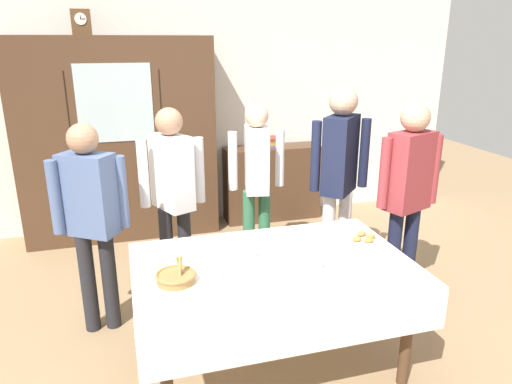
% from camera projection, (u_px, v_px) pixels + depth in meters
% --- Properties ---
extents(ground_plane, '(12.00, 12.00, 0.00)m').
position_uv_depth(ground_plane, '(264.00, 344.00, 3.38)').
color(ground_plane, '#997A56').
rests_on(ground_plane, ground).
extents(back_wall, '(6.40, 0.10, 2.70)m').
position_uv_depth(back_wall, '(198.00, 107.00, 5.39)').
color(back_wall, silver).
rests_on(back_wall, ground).
extents(dining_table, '(1.75, 1.13, 0.74)m').
position_uv_depth(dining_table, '(275.00, 279.00, 2.96)').
color(dining_table, '#4C3321').
rests_on(dining_table, ground).
extents(wall_cabinet, '(2.02, 0.46, 2.13)m').
position_uv_depth(wall_cabinet, '(119.00, 141.00, 4.97)').
color(wall_cabinet, '#4C3321').
rests_on(wall_cabinet, ground).
extents(mantel_clock, '(0.18, 0.11, 0.24)m').
position_uv_depth(mantel_clock, '(81.00, 22.00, 4.54)').
color(mantel_clock, brown).
rests_on(mantel_clock, wall_cabinet).
extents(bookshelf_low, '(1.14, 0.35, 0.89)m').
position_uv_depth(bookshelf_low, '(272.00, 183.00, 5.66)').
color(bookshelf_low, '#4C3321').
rests_on(bookshelf_low, ground).
extents(book_stack, '(0.16, 0.22, 0.12)m').
position_uv_depth(book_stack, '(272.00, 142.00, 5.50)').
color(book_stack, '#664C7A').
rests_on(book_stack, bookshelf_low).
extents(tea_cup_front_edge, '(0.13, 0.13, 0.06)m').
position_uv_depth(tea_cup_front_edge, '(216.00, 276.00, 2.75)').
color(tea_cup_front_edge, white).
rests_on(tea_cup_front_edge, dining_table).
extents(tea_cup_far_right, '(0.13, 0.13, 0.06)m').
position_uv_depth(tea_cup_far_right, '(369.00, 257.00, 3.00)').
color(tea_cup_far_right, white).
rests_on(tea_cup_far_right, dining_table).
extents(tea_cup_back_edge, '(0.13, 0.13, 0.06)m').
position_uv_depth(tea_cup_back_edge, '(251.00, 255.00, 3.03)').
color(tea_cup_back_edge, silver).
rests_on(tea_cup_back_edge, dining_table).
extents(tea_cup_mid_left, '(0.13, 0.13, 0.06)m').
position_uv_depth(tea_cup_mid_left, '(317.00, 265.00, 2.88)').
color(tea_cup_mid_left, silver).
rests_on(tea_cup_mid_left, dining_table).
extents(tea_cup_mid_right, '(0.13, 0.13, 0.06)m').
position_uv_depth(tea_cup_mid_right, '(274.00, 239.00, 3.26)').
color(tea_cup_mid_right, silver).
rests_on(tea_cup_mid_right, dining_table).
extents(bread_basket, '(0.24, 0.24, 0.16)m').
position_uv_depth(bread_basket, '(176.00, 277.00, 2.73)').
color(bread_basket, '#9E7542').
rests_on(bread_basket, dining_table).
extents(pastry_plate, '(0.28, 0.28, 0.05)m').
position_uv_depth(pastry_plate, '(363.00, 239.00, 3.29)').
color(pastry_plate, white).
rests_on(pastry_plate, dining_table).
extents(spoon_back_edge, '(0.12, 0.02, 0.01)m').
position_uv_depth(spoon_back_edge, '(184.00, 251.00, 3.13)').
color(spoon_back_edge, silver).
rests_on(spoon_back_edge, dining_table).
extents(spoon_mid_right, '(0.12, 0.02, 0.01)m').
position_uv_depth(spoon_mid_right, '(313.00, 233.00, 3.43)').
color(spoon_mid_right, silver).
rests_on(spoon_mid_right, dining_table).
extents(person_beside_shelf, '(0.52, 0.37, 1.56)m').
position_uv_depth(person_beside_shelf, '(91.00, 211.00, 3.29)').
color(person_beside_shelf, '#232328').
rests_on(person_beside_shelf, ground).
extents(person_by_cabinet, '(0.52, 0.40, 1.74)m').
position_uv_depth(person_by_cabinet, '(340.00, 168.00, 3.91)').
color(person_by_cabinet, silver).
rests_on(person_by_cabinet, ground).
extents(person_near_right_end, '(0.52, 0.39, 1.57)m').
position_uv_depth(person_near_right_end, '(257.00, 172.00, 4.24)').
color(person_near_right_end, '#33704C').
rests_on(person_near_right_end, ground).
extents(person_behind_table_right, '(0.52, 0.31, 1.65)m').
position_uv_depth(person_behind_table_right, '(408.00, 186.00, 3.65)').
color(person_behind_table_right, '#191E38').
rests_on(person_behind_table_right, ground).
extents(person_behind_table_left, '(0.52, 0.41, 1.60)m').
position_uv_depth(person_behind_table_left, '(173.00, 186.00, 3.75)').
color(person_behind_table_left, '#232328').
rests_on(person_behind_table_left, ground).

